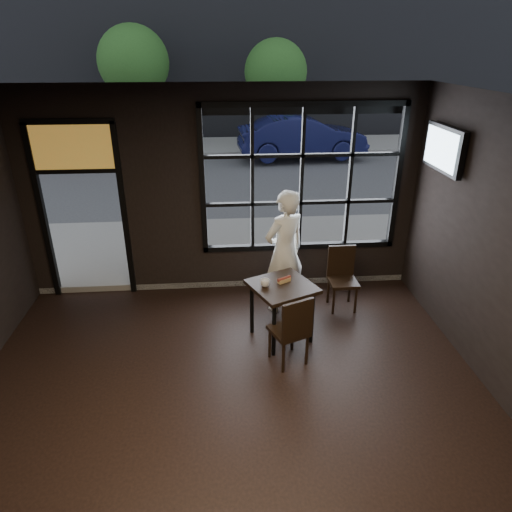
{
  "coord_description": "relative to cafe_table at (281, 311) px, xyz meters",
  "views": [
    {
      "loc": [
        -0.04,
        -3.19,
        3.66
      ],
      "look_at": [
        0.4,
        2.2,
        1.15
      ],
      "focal_mm": 32.0,
      "sensor_mm": 36.0,
      "label": 1
    }
  ],
  "objects": [
    {
      "name": "floor",
      "position": [
        -0.73,
        -2.0,
        -0.42
      ],
      "size": [
        6.0,
        7.0,
        0.02
      ],
      "primitive_type": "cube",
      "color": "black",
      "rests_on": "ground"
    },
    {
      "name": "ceiling",
      "position": [
        -0.73,
        -2.0,
        2.8
      ],
      "size": [
        6.0,
        7.0,
        0.02
      ],
      "primitive_type": "cube",
      "color": "black",
      "rests_on": "ground"
    },
    {
      "name": "window_frame",
      "position": [
        0.47,
        1.5,
        1.39
      ],
      "size": [
        3.06,
        0.12,
        2.28
      ],
      "primitive_type": "cube",
      "color": "black",
      "rests_on": "ground"
    },
    {
      "name": "stained_transom",
      "position": [
        -2.83,
        1.5,
        1.94
      ],
      "size": [
        1.2,
        0.06,
        0.7
      ],
      "primitive_type": "cube",
      "color": "orange",
      "rests_on": "ground"
    },
    {
      "name": "street_asphalt",
      "position": [
        -0.73,
        22.0,
        -0.43
      ],
      "size": [
        60.0,
        41.0,
        0.04
      ],
      "primitive_type": "cube",
      "color": "#545456",
      "rests_on": "ground"
    },
    {
      "name": "cafe_table",
      "position": [
        0.0,
        0.0,
        0.0
      ],
      "size": [
        1.0,
        1.0,
        0.82
      ],
      "primitive_type": "cube",
      "rotation": [
        0.0,
        0.0,
        0.42
      ],
      "color": "black",
      "rests_on": "floor"
    },
    {
      "name": "chair_near",
      "position": [
        0.02,
        -0.52,
        0.07
      ],
      "size": [
        0.55,
        0.55,
        0.96
      ],
      "primitive_type": "cube",
      "rotation": [
        0.0,
        0.0,
        3.54
      ],
      "color": "black",
      "rests_on": "floor"
    },
    {
      "name": "chair_window",
      "position": [
        1.02,
        0.69,
        0.07
      ],
      "size": [
        0.42,
        0.42,
        0.95
      ],
      "primitive_type": "cube",
      "rotation": [
        0.0,
        0.0,
        0.01
      ],
      "color": "black",
      "rests_on": "floor"
    },
    {
      "name": "man",
      "position": [
        0.13,
        0.77,
        0.52
      ],
      "size": [
        0.81,
        0.73,
        1.86
      ],
      "primitive_type": "imported",
      "rotation": [
        0.0,
        0.0,
        3.67
      ],
      "color": "white",
      "rests_on": "floor"
    },
    {
      "name": "hotdog",
      "position": [
        0.03,
        0.08,
        0.43
      ],
      "size": [
        0.21,
        0.17,
        0.06
      ],
      "primitive_type": null,
      "rotation": [
        0.0,
        0.0,
        0.52
      ],
      "color": "tan",
      "rests_on": "cafe_table"
    },
    {
      "name": "cup",
      "position": [
        -0.23,
        -0.02,
        0.45
      ],
      "size": [
        0.17,
        0.17,
        0.1
      ],
      "primitive_type": "imported",
      "rotation": [
        0.0,
        0.0,
        0.69
      ],
      "color": "silver",
      "rests_on": "cafe_table"
    },
    {
      "name": "tv",
      "position": [
        2.2,
        0.64,
        2.0
      ],
      "size": [
        0.11,
        1.01,
        0.59
      ],
      "primitive_type": "cube",
      "color": "black",
      "rests_on": "wall_right"
    },
    {
      "name": "navy_car",
      "position": [
        2.08,
        10.42,
        0.4
      ],
      "size": [
        4.41,
        1.81,
        1.42
      ],
      "primitive_type": "imported",
      "rotation": [
        0.0,
        0.0,
        1.64
      ],
      "color": "#121540",
      "rests_on": "street_asphalt"
    },
    {
      "name": "maroon_car",
      "position": [
        -5.02,
        10.58,
        0.49
      ],
      "size": [
        4.95,
        2.57,
        1.61
      ],
      "primitive_type": "imported",
      "rotation": [
        0.0,
        0.0,
        1.42
      ],
      "color": "#560E16",
      "rests_on": "street_asphalt"
    },
    {
      "name": "tree_left",
      "position": [
        -3.73,
        13.04,
        2.67
      ],
      "size": [
        2.56,
        2.56,
        4.37
      ],
      "color": "#332114",
      "rests_on": "street_asphalt"
    },
    {
      "name": "tree_right",
      "position": [
        1.41,
        12.6,
        2.34
      ],
      "size": [
        2.29,
        2.29,
        3.9
      ],
      "color": "#332114",
      "rests_on": "street_asphalt"
    }
  ]
}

